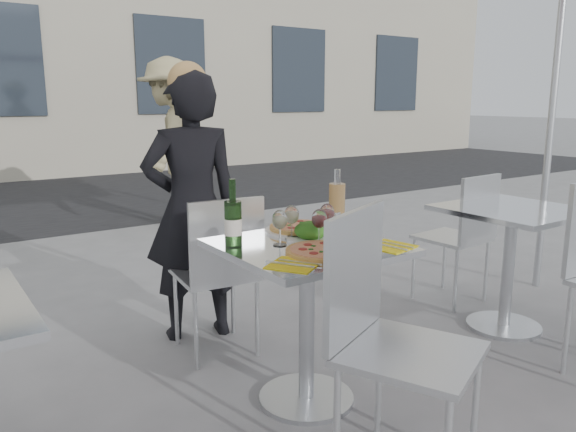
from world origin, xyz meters
TOP-DOWN VIEW (x-y plane):
  - ground at (0.00, 0.00)m, footprint 80.00×80.00m
  - street_asphalt at (0.00, 6.50)m, footprint 24.00×5.00m
  - main_table at (0.00, 0.00)m, footprint 0.72×0.72m
  - side_table_right at (1.50, 0.00)m, footprint 0.72×0.72m
  - chair_far at (-0.11, 0.62)m, footprint 0.45×0.46m
  - chair_near at (-0.06, -0.55)m, footprint 0.60×0.61m
  - side_chair_rfar at (1.62, 0.43)m, footprint 0.43×0.44m
  - woman_diner at (-0.10, 0.98)m, footprint 0.63×0.49m
  - pedestrian_b at (0.96, 3.74)m, footprint 1.23×1.34m
  - pizza_near at (-0.04, -0.16)m, footprint 0.31×0.31m
  - pizza_far at (0.11, 0.21)m, footprint 0.32×0.32m
  - salad_plate at (0.05, 0.05)m, footprint 0.22×0.22m
  - wine_bottle at (-0.29, 0.14)m, footprint 0.07×0.08m
  - carafe at (0.31, 0.18)m, footprint 0.08×0.08m
  - sugar_shaker at (0.22, 0.08)m, footprint 0.06×0.06m
  - wineglass_white_a at (-0.11, 0.05)m, footprint 0.07×0.07m
  - wineglass_white_b at (-0.01, 0.11)m, footprint 0.07×0.07m
  - wineglass_red_a at (0.04, -0.03)m, footprint 0.07×0.07m
  - wineglass_red_b at (0.15, 0.05)m, footprint 0.07×0.07m
  - napkin_left at (-0.23, -0.23)m, footprint 0.25×0.25m
  - napkin_right at (0.27, -0.24)m, footprint 0.21×0.21m

SIDE VIEW (x-z plane):
  - ground at x=0.00m, z-range 0.00..0.00m
  - street_asphalt at x=0.00m, z-range 0.00..0.00m
  - chair_far at x=-0.11m, z-range 0.08..0.97m
  - side_chair_rfar at x=1.62m, z-range 0.08..0.97m
  - main_table at x=0.00m, z-range 0.16..0.91m
  - side_table_right at x=1.50m, z-range 0.16..0.91m
  - chair_near at x=-0.06m, z-range 0.09..1.08m
  - napkin_left at x=-0.23m, z-range 0.75..0.76m
  - napkin_right at x=0.27m, z-range 0.75..0.76m
  - pizza_near at x=-0.04m, z-range 0.75..0.77m
  - woman_diner at x=-0.10m, z-range 0.00..1.53m
  - pizza_far at x=0.11m, z-range 0.75..0.78m
  - salad_plate at x=0.05m, z-range 0.74..0.83m
  - sugar_shaker at x=0.22m, z-range 0.75..0.86m
  - wineglass_white_a at x=-0.11m, z-range 0.78..0.94m
  - wineglass_white_b at x=-0.01m, z-range 0.78..0.94m
  - wineglass_red_a at x=0.04m, z-range 0.78..0.94m
  - wineglass_red_b at x=0.15m, z-range 0.78..0.94m
  - wine_bottle at x=-0.29m, z-range 0.72..1.01m
  - carafe at x=0.31m, z-range 0.72..1.01m
  - pedestrian_b at x=0.96m, z-range 0.00..1.81m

